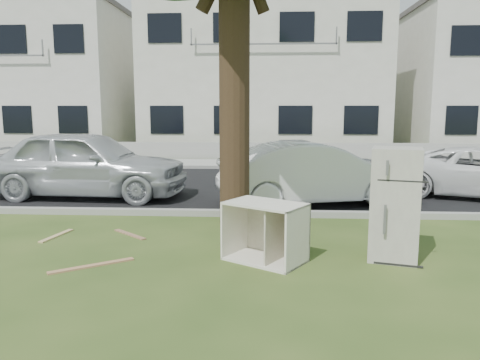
# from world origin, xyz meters

# --- Properties ---
(ground) EXTENTS (120.00, 120.00, 0.00)m
(ground) POSITION_xyz_m (0.00, 0.00, 0.00)
(ground) COLOR #314A1A
(road) EXTENTS (120.00, 7.00, 0.01)m
(road) POSITION_xyz_m (0.00, 6.00, 0.01)
(road) COLOR black
(road) RESTS_ON ground
(kerb_near) EXTENTS (120.00, 0.18, 0.12)m
(kerb_near) POSITION_xyz_m (0.00, 2.45, 0.00)
(kerb_near) COLOR gray
(kerb_near) RESTS_ON ground
(kerb_far) EXTENTS (120.00, 0.18, 0.12)m
(kerb_far) POSITION_xyz_m (0.00, 9.55, 0.00)
(kerb_far) COLOR gray
(kerb_far) RESTS_ON ground
(sidewalk) EXTENTS (120.00, 2.80, 0.01)m
(sidewalk) POSITION_xyz_m (0.00, 11.00, 0.01)
(sidewalk) COLOR gray
(sidewalk) RESTS_ON ground
(low_wall) EXTENTS (120.00, 0.15, 0.70)m
(low_wall) POSITION_xyz_m (0.00, 12.60, 0.35)
(low_wall) COLOR gray
(low_wall) RESTS_ON ground
(townhouse_left) EXTENTS (10.20, 8.16, 7.04)m
(townhouse_left) POSITION_xyz_m (-12.00, 17.50, 3.52)
(townhouse_left) COLOR silver
(townhouse_left) RESTS_ON ground
(townhouse_center) EXTENTS (11.22, 8.16, 7.44)m
(townhouse_center) POSITION_xyz_m (0.00, 17.50, 3.72)
(townhouse_center) COLOR silver
(townhouse_center) RESTS_ON ground
(fridge) EXTENTS (0.79, 0.75, 1.58)m
(fridge) POSITION_xyz_m (1.97, -0.06, 0.79)
(fridge) COLOR beige
(fridge) RESTS_ON ground
(cabinet) EXTENTS (1.25, 1.13, 0.83)m
(cabinet) POSITION_xyz_m (0.17, -0.24, 0.41)
(cabinet) COLOR beige
(cabinet) RESTS_ON ground
(plank_a) EXTENTS (0.99, 0.73, 0.02)m
(plank_a) POSITION_xyz_m (-2.17, -0.62, 0.01)
(plank_a) COLOR #AE7C54
(plank_a) RESTS_ON ground
(plank_b) EXTENTS (0.69, 0.62, 0.02)m
(plank_b) POSITION_xyz_m (-2.12, 0.97, 0.01)
(plank_b) COLOR #976C4F
(plank_b) RESTS_ON ground
(plank_c) EXTENTS (0.25, 0.82, 0.02)m
(plank_c) POSITION_xyz_m (-3.31, 0.81, 0.01)
(plank_c) COLOR tan
(plank_c) RESTS_ON ground
(car_center) EXTENTS (4.46, 2.49, 1.39)m
(car_center) POSITION_xyz_m (1.25, 3.67, 0.70)
(car_center) COLOR white
(car_center) RESTS_ON ground
(car_left) EXTENTS (4.88, 2.23, 1.62)m
(car_left) POSITION_xyz_m (-4.11, 4.25, 0.81)
(car_left) COLOR silver
(car_left) RESTS_ON ground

